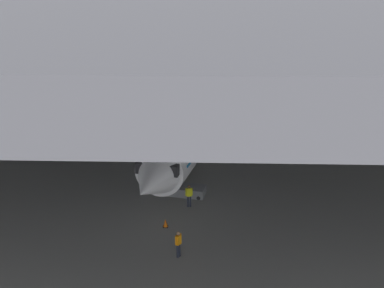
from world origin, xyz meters
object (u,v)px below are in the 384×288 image
(crew_worker_by_stairs, at_px, (189,194))
(airplane_distant, at_px, (94,67))
(baggage_tug, at_px, (265,127))
(traffic_cone_orange, at_px, (165,223))
(airplane_main, at_px, (203,121))
(crew_worker_near_nose, at_px, (178,242))
(boarding_stairs, at_px, (183,186))

(crew_worker_by_stairs, xyz_separation_m, airplane_distant, (-17.44, 44.63, 2.24))
(baggage_tug, bearing_deg, traffic_cone_orange, -112.42)
(airplane_main, relative_size, baggage_tug, 14.42)
(crew_worker_near_nose, bearing_deg, airplane_main, 86.07)
(baggage_tug, bearing_deg, airplane_main, -131.85)
(crew_worker_by_stairs, xyz_separation_m, traffic_cone_orange, (-1.49, -3.18, -0.70))
(airplane_main, relative_size, airplane_distant, 1.07)
(traffic_cone_orange, bearing_deg, airplane_main, 80.86)
(boarding_stairs, relative_size, crew_worker_near_nose, 2.65)
(airplane_main, height_order, traffic_cone_orange, airplane_main)
(airplane_distant, xyz_separation_m, baggage_tug, (25.32, -25.11, -2.71))
(airplane_distant, height_order, traffic_cone_orange, airplane_distant)
(boarding_stairs, bearing_deg, airplane_main, 80.99)
(boarding_stairs, xyz_separation_m, traffic_cone_orange, (-0.89, -5.40, -0.43))
(crew_worker_near_nose, height_order, baggage_tug, crew_worker_near_nose)
(airplane_main, distance_m, baggage_tug, 10.81)
(crew_worker_near_nose, relative_size, airplane_distant, 0.05)
(baggage_tug, bearing_deg, crew_worker_near_nose, -107.35)
(crew_worker_near_nose, height_order, crew_worker_by_stairs, crew_worker_by_stairs)
(boarding_stairs, distance_m, baggage_tug, 19.26)
(boarding_stairs, relative_size, airplane_distant, 0.14)
(airplane_main, bearing_deg, traffic_cone_orange, -99.14)
(airplane_distant, distance_m, traffic_cone_orange, 50.48)
(crew_worker_near_nose, distance_m, airplane_distant, 54.29)
(crew_worker_near_nose, distance_m, traffic_cone_orange, 3.91)
(boarding_stairs, distance_m, crew_worker_near_nose, 9.09)
(boarding_stairs, height_order, traffic_cone_orange, boarding_stairs)
(boarding_stairs, height_order, airplane_distant, airplane_distant)
(airplane_distant, bearing_deg, crew_worker_near_nose, -71.65)
(airplane_main, xyz_separation_m, airplane_distant, (-18.36, 32.88, -0.12))
(boarding_stairs, bearing_deg, airplane_distant, 111.67)
(baggage_tug, bearing_deg, boarding_stairs, -116.10)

